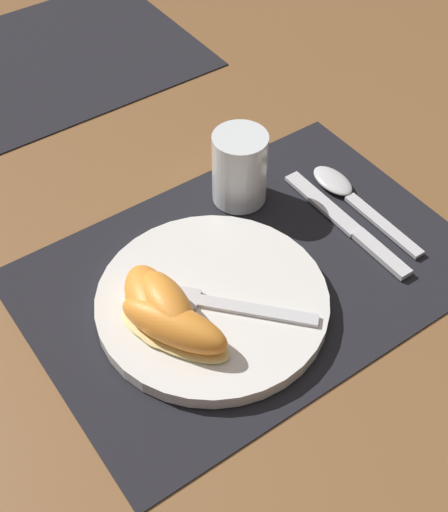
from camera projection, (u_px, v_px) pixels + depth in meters
name	position (u px, v px, depth m)	size (l,w,h in m)	color
ground_plane	(249.00, 274.00, 0.78)	(3.00, 3.00, 0.00)	brown
placemat	(249.00, 272.00, 0.78)	(0.48, 0.33, 0.00)	black
placemat_far	(34.00, 65.00, 1.05)	(0.48, 0.33, 0.00)	black
plate	(212.00, 302.00, 0.74)	(0.24, 0.24, 0.02)	white
juice_glass	(240.00, 172.00, 0.83)	(0.06, 0.06, 0.09)	silver
knife	(348.00, 225.00, 0.82)	(0.02, 0.20, 0.01)	silver
spoon	(346.00, 192.00, 0.86)	(0.03, 0.18, 0.01)	silver
fork	(207.00, 302.00, 0.73)	(0.15, 0.16, 0.00)	silver
citrus_wedge_0	(149.00, 300.00, 0.71)	(0.07, 0.11, 0.04)	#F4DB84
citrus_wedge_1	(166.00, 308.00, 0.70)	(0.06, 0.10, 0.05)	#F4DB84
citrus_wedge_2	(174.00, 327.00, 0.69)	(0.09, 0.13, 0.04)	#F4DB84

